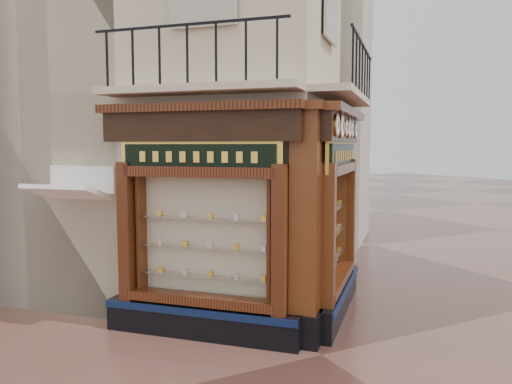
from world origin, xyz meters
TOP-DOWN VIEW (x-y plane):
  - ground at (0.00, 0.00)m, footprint 80.00×80.00m
  - main_building at (0.00, 6.16)m, footprint 11.31×11.31m
  - neighbour_left at (-2.47, 8.63)m, footprint 11.31×11.31m
  - neighbour_right at (2.47, 8.63)m, footprint 11.31×11.31m
  - shopfront_left at (-1.41, 1.57)m, footprint 2.86×2.86m
  - shopfront_right at (1.41, 1.57)m, footprint 2.86×2.86m
  - corner_pilaster at (0.00, 0.50)m, footprint 0.85×0.85m
  - balcony at (0.00, 1.49)m, footprint 5.94×2.97m
  - clock_a at (0.55, 0.45)m, footprint 0.30×0.30m
  - clock_b at (0.93, 0.83)m, footprint 0.33×0.33m
  - clock_c at (1.32, 1.22)m, footprint 0.26×0.26m
  - clock_d at (1.65, 1.54)m, footprint 0.30×0.30m
  - clock_e at (1.97, 1.86)m, footprint 0.28×0.28m
  - clock_f at (2.38, 2.28)m, footprint 0.27×0.27m
  - awning at (-3.34, 3.14)m, footprint 1.56×1.56m
  - signboard_left at (-1.46, 1.51)m, footprint 2.10×2.10m
  - signboard_right at (1.46, 1.51)m, footprint 2.21×2.21m

SIDE VIEW (x-z plane):
  - ground at x=0.00m, z-range 0.00..0.00m
  - awning at x=-3.34m, z-range -0.16..0.16m
  - corner_pilaster at x=0.00m, z-range -0.04..3.94m
  - shopfront_left at x=-1.41m, z-range -0.01..3.97m
  - shopfront_right at x=1.41m, z-range -0.01..3.97m
  - signboard_left at x=-1.46m, z-range 2.82..3.38m
  - signboard_right at x=1.46m, z-range 2.80..3.40m
  - clock_e at x=1.97m, z-range 3.45..3.79m
  - clock_a at x=0.55m, z-range 3.43..3.81m
  - clock_c at x=1.32m, z-range 3.46..3.78m
  - clock_f at x=2.38m, z-range 3.45..3.79m
  - clock_b at x=0.93m, z-range 3.41..3.83m
  - clock_d at x=1.65m, z-range 3.43..3.81m
  - balcony at x=0.00m, z-range 3.70..4.73m
  - neighbour_left at x=-2.47m, z-range 0.00..11.00m
  - neighbour_right at x=2.47m, z-range 0.00..11.00m
  - main_building at x=0.00m, z-range 0.00..12.00m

